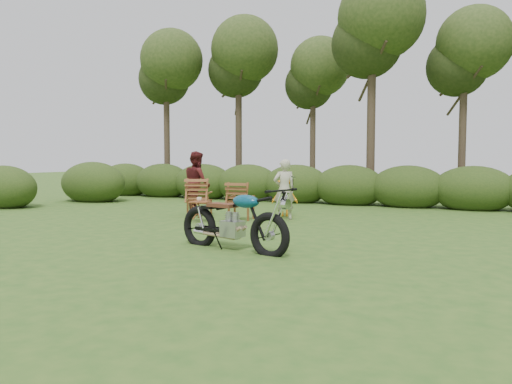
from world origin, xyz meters
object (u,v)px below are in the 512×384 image
at_px(adult_a, 284,220).
at_px(adult_b, 197,214).
at_px(motorcycle, 233,250).
at_px(side_table, 200,212).
at_px(lawn_chair_right, 241,220).
at_px(lawn_chair_left, 200,216).
at_px(child, 285,216).
at_px(cup, 199,199).

distance_m(adult_a, adult_b, 2.77).
relative_size(motorcycle, adult_a, 1.45).
bearing_deg(side_table, lawn_chair_right, 48.76).
bearing_deg(lawn_chair_right, adult_b, -25.28).
relative_size(lawn_chair_right, side_table, 1.89).
xyz_separation_m(motorcycle, adult_b, (-3.59, 4.43, 0.00)).
height_order(lawn_chair_right, adult_b, adult_b).
bearing_deg(lawn_chair_left, child, -176.16).
xyz_separation_m(side_table, adult_a, (1.80, 1.29, -0.26)).
distance_m(lawn_chair_right, child, 1.42).
bearing_deg(side_table, cup, 140.98).
height_order(motorcycle, adult_a, adult_a).
xyz_separation_m(side_table, adult_b, (-0.97, 1.38, -0.26)).
xyz_separation_m(lawn_chair_right, adult_a, (1.05, 0.44, 0.00)).
relative_size(motorcycle, lawn_chair_left, 2.21).
height_order(adult_a, adult_b, adult_b).
bearing_deg(motorcycle, adult_a, 113.35).
relative_size(lawn_chair_right, child, 0.88).
distance_m(side_table, adult_a, 2.23).
distance_m(side_table, child, 2.56).
relative_size(lawn_chair_left, side_table, 2.01).
bearing_deg(side_table, lawn_chair_left, 123.00).
distance_m(cup, child, 2.61).
xyz_separation_m(lawn_chair_left, cup, (0.66, -1.05, 0.58)).
distance_m(motorcycle, lawn_chair_right, 4.33).
bearing_deg(adult_a, cup, -3.00).
height_order(side_table, child, child).
relative_size(adult_a, child, 1.43).
xyz_separation_m(adult_b, child, (2.46, 0.69, 0.00)).
bearing_deg(lawn_chair_right, side_table, 40.59).
relative_size(lawn_chair_right, cup, 7.56).
bearing_deg(lawn_chair_right, adult_a, -165.60).
height_order(side_table, adult_b, adult_b).
bearing_deg(motorcycle, side_table, 143.31).
bearing_deg(side_table, motorcycle, -49.31).
bearing_deg(cup, lawn_chair_right, 45.79).
bearing_deg(motorcycle, adult_b, 141.65).
xyz_separation_m(motorcycle, side_table, (-2.62, 3.05, 0.26)).
bearing_deg(adult_b, side_table, 166.71).
bearing_deg(lawn_chair_left, lawn_chair_right, 150.55).
height_order(lawn_chair_left, adult_a, adult_a).
xyz_separation_m(motorcycle, lawn_chair_right, (-1.87, 3.90, 0.00)).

